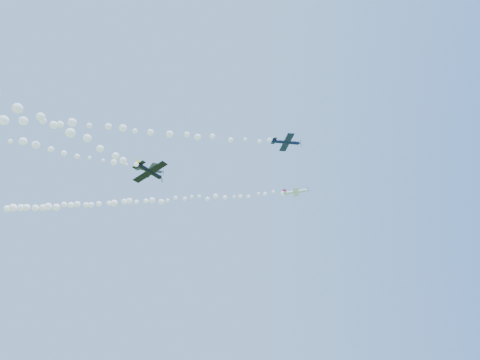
{
  "coord_description": "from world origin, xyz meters",
  "views": [
    {
      "loc": [
        0.59,
        -87.99,
        12.03
      ],
      "look_at": [
        4.11,
        -7.32,
        44.96
      ],
      "focal_mm": 30.0,
      "sensor_mm": 36.0,
      "label": 1
    }
  ],
  "objects_px": {
    "plane_navy": "(286,142)",
    "plane_grey": "(150,170)",
    "plane_white": "(296,192)",
    "plane_black": "(150,172)"
  },
  "relations": [
    {
      "from": "plane_white",
      "to": "plane_grey",
      "type": "height_order",
      "value": "plane_white"
    },
    {
      "from": "plane_white",
      "to": "plane_navy",
      "type": "xyz_separation_m",
      "value": [
        -6.28,
        -25.52,
        1.27
      ]
    },
    {
      "from": "plane_white",
      "to": "plane_grey",
      "type": "xyz_separation_m",
      "value": [
        -34.69,
        -19.12,
        -2.71
      ]
    },
    {
      "from": "plane_navy",
      "to": "plane_black",
      "type": "height_order",
      "value": "plane_navy"
    },
    {
      "from": "plane_grey",
      "to": "plane_navy",
      "type": "bearing_deg",
      "value": -40.99
    },
    {
      "from": "plane_navy",
      "to": "plane_grey",
      "type": "height_order",
      "value": "plane_navy"
    },
    {
      "from": "plane_navy",
      "to": "plane_grey",
      "type": "distance_m",
      "value": 29.39
    },
    {
      "from": "plane_navy",
      "to": "plane_grey",
      "type": "xyz_separation_m",
      "value": [
        -28.4,
        6.41,
        -3.98
      ]
    },
    {
      "from": "plane_navy",
      "to": "plane_black",
      "type": "relative_size",
      "value": 1.07
    },
    {
      "from": "plane_white",
      "to": "plane_black",
      "type": "relative_size",
      "value": 1.15
    }
  ]
}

